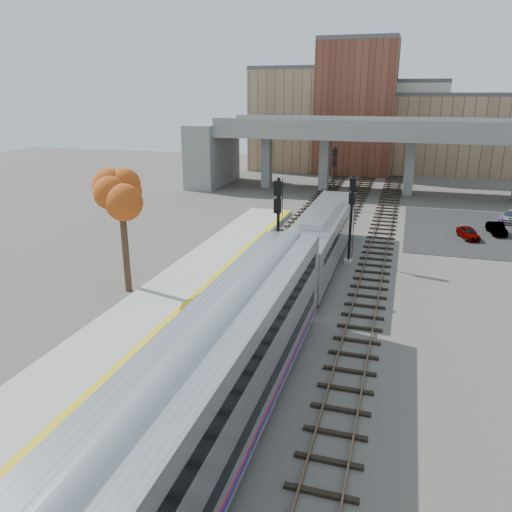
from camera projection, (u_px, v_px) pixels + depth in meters
The scene contains 16 objects.
ground at pixel (255, 348), 25.88m from camera, with size 160.00×160.00×0.00m, color #47423D.
platform at pixel (131, 327), 27.82m from camera, with size 4.50×60.00×0.35m, color #9E9E99.
yellow_strip at pixel (161, 328), 27.24m from camera, with size 0.70×60.00×0.01m, color yellow.
tracks at pixel (316, 270), 36.97m from camera, with size 10.70×95.00×0.25m.
overpass at pixel (394, 148), 63.62m from camera, with size 54.00×12.00×9.50m.
buildings_far at pixel (378, 122), 83.59m from camera, with size 43.00×21.00×20.60m.
parking_lot at pixel (481, 231), 47.48m from camera, with size 14.00×18.00×0.04m, color black.
locomotive at pixel (322, 236), 37.66m from camera, with size 3.02×19.05×4.10m.
coach at pixel (209, 396), 16.94m from camera, with size 3.03×25.00×5.00m.
signal_mast_near at pixel (278, 233), 33.06m from camera, with size 0.60×0.64×7.41m.
signal_mast_mid at pixel (351, 222), 37.72m from camera, with size 0.60×0.64×6.78m.
signal_mast_far at pixel (334, 179), 56.06m from camera, with size 0.60×0.64×6.86m.
tree at pixel (121, 196), 31.35m from camera, with size 3.60×3.60×8.70m.
car_a at pixel (468, 233), 44.95m from camera, with size 1.26×3.13×1.07m, color #99999E.
car_b at pixel (497, 229), 46.33m from camera, with size 1.13×3.24×1.07m, color #99999E.
car_c at pixel (511, 216), 50.75m from camera, with size 1.60×3.93×1.14m, color #99999E.
Camera 1 is at (6.76, -22.08, 12.63)m, focal length 35.00 mm.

